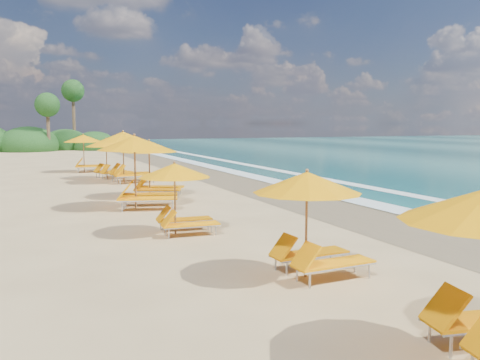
% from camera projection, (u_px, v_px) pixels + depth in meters
% --- Properties ---
extents(ground, '(160.00, 160.00, 0.00)m').
position_uv_depth(ground, '(240.00, 217.00, 16.29)').
color(ground, tan).
rests_on(ground, ground).
extents(wet_sand, '(4.00, 160.00, 0.01)m').
position_uv_depth(wet_sand, '(343.00, 208.00, 17.85)').
color(wet_sand, olive).
rests_on(wet_sand, ground).
extents(surf_foam, '(4.00, 160.00, 0.01)m').
position_uv_depth(surf_foam, '(403.00, 203.00, 18.91)').
color(surf_foam, white).
rests_on(surf_foam, ground).
extents(station_3, '(2.37, 2.20, 2.15)m').
position_uv_depth(station_3, '(314.00, 216.00, 9.84)').
color(station_3, olive).
rests_on(station_3, ground).
extents(station_4, '(2.25, 2.10, 2.00)m').
position_uv_depth(station_4, '(180.00, 193.00, 13.68)').
color(station_4, olive).
rests_on(station_4, ground).
extents(station_5, '(3.34, 3.24, 2.66)m').
position_uv_depth(station_5, '(141.00, 167.00, 17.79)').
color(station_5, olive).
rests_on(station_5, ground).
extents(station_6, '(3.12, 3.10, 2.38)m').
position_uv_depth(station_6, '(154.00, 165.00, 20.48)').
color(station_6, olive).
rests_on(station_6, ground).
extents(station_7, '(3.01, 2.81, 2.67)m').
position_uv_depth(station_7, '(127.00, 153.00, 25.60)').
color(station_7, olive).
rests_on(station_7, ground).
extents(station_8, '(2.80, 2.71, 2.25)m').
position_uv_depth(station_8, '(109.00, 156.00, 27.55)').
color(station_8, olive).
rests_on(station_8, ground).
extents(station_9, '(2.78, 2.62, 2.39)m').
position_uv_depth(station_9, '(87.00, 150.00, 31.20)').
color(station_9, olive).
rests_on(station_9, ground).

